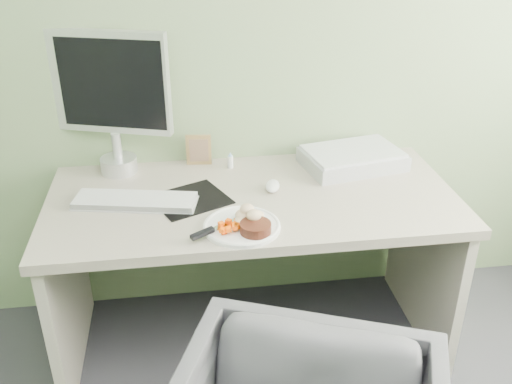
{
  "coord_description": "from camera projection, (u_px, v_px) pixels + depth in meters",
  "views": [
    {
      "loc": [
        -0.26,
        -0.33,
        1.78
      ],
      "look_at": [
        -0.0,
        1.5,
        0.81
      ],
      "focal_mm": 40.0,
      "sensor_mm": 36.0,
      "label": 1
    }
  ],
  "objects": [
    {
      "name": "wall_back",
      "position": [
        240.0,
        15.0,
        2.27
      ],
      "size": [
        3.5,
        0.0,
        3.5
      ],
      "primitive_type": "plane",
      "rotation": [
        1.57,
        0.0,
        0.0
      ],
      "color": "gray",
      "rests_on": "floor"
    },
    {
      "name": "desk",
      "position": [
        253.0,
        235.0,
        2.32
      ],
      "size": [
        1.6,
        0.75,
        0.73
      ],
      "color": "#A9A18E",
      "rests_on": "floor"
    },
    {
      "name": "plate",
      "position": [
        242.0,
        226.0,
        2.01
      ],
      "size": [
        0.27,
        0.27,
        0.01
      ],
      "primitive_type": "cylinder",
      "color": "white",
      "rests_on": "desk"
    },
    {
      "name": "steak",
      "position": [
        255.0,
        228.0,
        1.96
      ],
      "size": [
        0.11,
        0.11,
        0.03
      ],
      "primitive_type": "cylinder",
      "rotation": [
        0.0,
        0.0,
        0.04
      ],
      "color": "black",
      "rests_on": "plate"
    },
    {
      "name": "potato_pile",
      "position": [
        247.0,
        212.0,
        2.02
      ],
      "size": [
        0.15,
        0.13,
        0.07
      ],
      "primitive_type": "ellipsoid",
      "rotation": [
        0.0,
        0.0,
        -0.37
      ],
      "color": "tan",
      "rests_on": "plate"
    },
    {
      "name": "carrot_heap",
      "position": [
        230.0,
        225.0,
        1.96
      ],
      "size": [
        0.07,
        0.06,
        0.05
      ],
      "primitive_type": "cube",
      "rotation": [
        0.0,
        0.0,
        0.06
      ],
      "color": "#FF5205",
      "rests_on": "plate"
    },
    {
      "name": "steak_knife",
      "position": [
        211.0,
        230.0,
        1.96
      ],
      "size": [
        0.21,
        0.15,
        0.02
      ],
      "rotation": [
        0.0,
        0.0,
        0.57
      ],
      "color": "silver",
      "rests_on": "plate"
    },
    {
      "name": "mousepad",
      "position": [
        190.0,
        199.0,
        2.2
      ],
      "size": [
        0.34,
        0.33,
        0.0
      ],
      "primitive_type": "cube",
      "rotation": [
        0.0,
        0.0,
        0.43
      ],
      "color": "black",
      "rests_on": "desk"
    },
    {
      "name": "keyboard",
      "position": [
        135.0,
        200.0,
        2.16
      ],
      "size": [
        0.48,
        0.23,
        0.02
      ],
      "primitive_type": "cube",
      "rotation": [
        0.0,
        0.0,
        -0.2
      ],
      "color": "white",
      "rests_on": "desk"
    },
    {
      "name": "computer_mouse",
      "position": [
        273.0,
        186.0,
        2.27
      ],
      "size": [
        0.08,
        0.11,
        0.04
      ],
      "primitive_type": "ellipsoid",
      "rotation": [
        0.0,
        0.0,
        -0.24
      ],
      "color": "white",
      "rests_on": "desk"
    },
    {
      "name": "photo_frame",
      "position": [
        199.0,
        150.0,
        2.46
      ],
      "size": [
        0.11,
        0.02,
        0.14
      ],
      "primitive_type": "cube",
      "rotation": [
        0.0,
        0.0,
        -0.1
      ],
      "color": "#9E7E4A",
      "rests_on": "desk"
    },
    {
      "name": "eyedrop_bottle",
      "position": [
        230.0,
        161.0,
        2.45
      ],
      "size": [
        0.03,
        0.03,
        0.07
      ],
      "color": "white",
      "rests_on": "desk"
    },
    {
      "name": "scanner",
      "position": [
        352.0,
        159.0,
        2.46
      ],
      "size": [
        0.46,
        0.35,
        0.06
      ],
      "primitive_type": "cube",
      "rotation": [
        0.0,
        0.0,
        0.2
      ],
      "color": "#B3B6BB",
      "rests_on": "desk"
    },
    {
      "name": "monitor",
      "position": [
        111.0,
        95.0,
        2.29
      ],
      "size": [
        0.48,
        0.2,
        0.59
      ],
      "rotation": [
        0.0,
        0.0,
        -0.31
      ],
      "color": "silver",
      "rests_on": "desk"
    }
  ]
}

